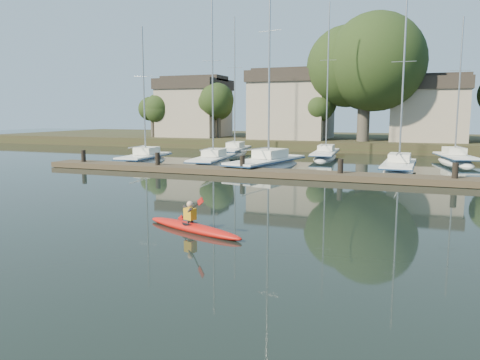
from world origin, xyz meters
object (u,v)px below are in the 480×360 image
(sailboat_7, at_px, (455,165))
(sailboat_6, at_px, (325,159))
(sailboat_3, at_px, (398,174))
(dock, at_px, (289,174))
(sailboat_2, at_px, (267,171))
(kayak, at_px, (193,226))
(sailboat_0, at_px, (145,165))
(sailboat_1, at_px, (212,167))
(sailboat_5, at_px, (234,156))

(sailboat_7, bearing_deg, sailboat_6, 166.03)
(sailboat_3, bearing_deg, sailboat_6, 130.12)
(dock, distance_m, sailboat_2, 4.69)
(kayak, distance_m, sailboat_2, 17.71)
(sailboat_0, distance_m, sailboat_2, 10.01)
(dock, height_order, sailboat_0, sailboat_0)
(sailboat_7, bearing_deg, kayak, -121.76)
(sailboat_1, height_order, sailboat_2, sailboat_2)
(kayak, distance_m, sailboat_1, 19.77)
(sailboat_2, height_order, sailboat_5, sailboat_2)
(sailboat_0, relative_size, sailboat_5, 0.84)
(sailboat_0, bearing_deg, dock, -23.53)
(dock, relative_size, sailboat_1, 2.60)
(sailboat_1, xyz_separation_m, sailboat_6, (6.87, 8.42, 0.01))
(sailboat_0, height_order, sailboat_3, sailboat_3)
(sailboat_1, height_order, sailboat_3, sailboat_1)
(kayak, distance_m, sailboat_7, 28.03)
(kayak, relative_size, sailboat_5, 0.30)
(sailboat_2, xyz_separation_m, sailboat_6, (2.38, 9.27, 0.04))
(sailboat_0, relative_size, sailboat_1, 0.88)
(sailboat_2, relative_size, sailboat_5, 1.17)
(sailboat_0, bearing_deg, kayak, -59.11)
(sailboat_7, bearing_deg, sailboat_1, -166.52)
(kayak, bearing_deg, sailboat_1, 133.01)
(kayak, relative_size, sailboat_3, 0.34)
(dock, bearing_deg, sailboat_6, 91.11)
(dock, xyz_separation_m, sailboat_2, (-2.64, 3.86, -0.40))
(sailboat_3, relative_size, sailboat_5, 0.90)
(sailboat_1, bearing_deg, sailboat_2, -17.01)
(dock, relative_size, sailboat_2, 2.14)
(sailboat_0, xyz_separation_m, sailboat_6, (12.39, 8.93, 0.02))
(sailboat_2, bearing_deg, kayak, -68.78)
(sailboat_3, bearing_deg, sailboat_2, -169.27)
(dock, xyz_separation_m, sailboat_0, (-12.64, 4.20, -0.39))
(sailboat_3, distance_m, sailboat_7, 8.46)
(sailboat_3, bearing_deg, sailboat_1, -176.00)
(sailboat_0, bearing_deg, sailboat_7, 15.58)
(sailboat_0, relative_size, sailboat_2, 0.72)
(sailboat_6, bearing_deg, sailboat_1, -133.11)
(sailboat_2, relative_size, sailboat_7, 1.31)
(kayak, height_order, dock, kayak)
(sailboat_7, bearing_deg, sailboat_3, -129.22)
(dock, height_order, sailboat_1, sailboat_1)
(sailboat_6, bearing_deg, sailboat_7, -6.10)
(sailboat_3, height_order, sailboat_7, sailboat_3)
(sailboat_5, distance_m, sailboat_7, 18.86)
(kayak, xyz_separation_m, sailboat_6, (-0.57, 26.73, -0.33))
(kayak, relative_size, sailboat_2, 0.26)
(sailboat_1, distance_m, sailboat_2, 4.57)
(dock, distance_m, sailboat_7, 16.14)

